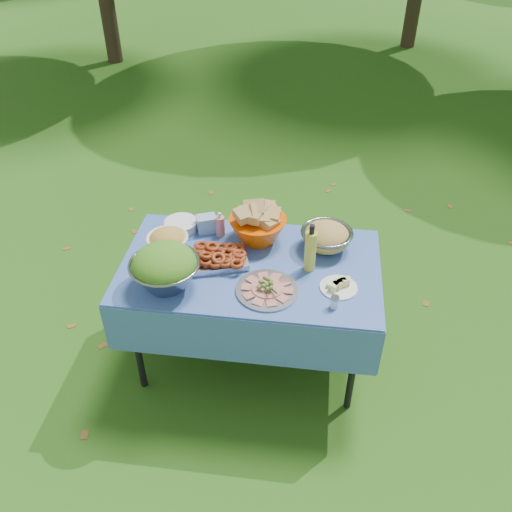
% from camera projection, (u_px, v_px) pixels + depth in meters
% --- Properties ---
extents(ground, '(80.00, 80.00, 0.00)m').
position_uv_depth(ground, '(251.00, 355.00, 3.53)').
color(ground, '#1C3E0B').
rests_on(ground, ground).
extents(picnic_table, '(1.46, 0.86, 0.76)m').
position_uv_depth(picnic_table, '(250.00, 313.00, 3.30)').
color(picnic_table, '#76A4E3').
rests_on(picnic_table, ground).
extents(salad_bowl, '(0.44, 0.44, 0.25)m').
position_uv_depth(salad_bowl, '(165.00, 268.00, 2.85)').
color(salad_bowl, gray).
rests_on(salad_bowl, picnic_table).
extents(pasta_bowl_white, '(0.26, 0.26, 0.13)m').
position_uv_depth(pasta_bowl_white, '(167.00, 240.00, 3.14)').
color(pasta_bowl_white, white).
rests_on(pasta_bowl_white, picnic_table).
extents(plate_stack, '(0.20, 0.20, 0.06)m').
position_uv_depth(plate_stack, '(181.00, 225.00, 3.32)').
color(plate_stack, white).
rests_on(plate_stack, picnic_table).
extents(wipes_box, '(0.14, 0.12, 0.11)m').
position_uv_depth(wipes_box, '(207.00, 224.00, 3.29)').
color(wipes_box, '#8EB1DA').
rests_on(wipes_box, picnic_table).
extents(sanitizer_bottle, '(0.07, 0.07, 0.16)m').
position_uv_depth(sanitizer_bottle, '(220.00, 224.00, 3.24)').
color(sanitizer_bottle, '#D48088').
rests_on(sanitizer_bottle, picnic_table).
extents(bread_bowl, '(0.41, 0.41, 0.23)m').
position_uv_depth(bread_bowl, '(258.00, 224.00, 3.19)').
color(bread_bowl, '#ED4D02').
rests_on(bread_bowl, picnic_table).
extents(pasta_bowl_steel, '(0.34, 0.34, 0.16)m').
position_uv_depth(pasta_bowl_steel, '(327.00, 237.00, 3.14)').
color(pasta_bowl_steel, gray).
rests_on(pasta_bowl_steel, picnic_table).
extents(fried_tray, '(0.37, 0.31, 0.07)m').
position_uv_depth(fried_tray, '(219.00, 257.00, 3.06)').
color(fried_tray, silver).
rests_on(fried_tray, picnic_table).
extents(charcuterie_platter, '(0.38, 0.38, 0.08)m').
position_uv_depth(charcuterie_platter, '(267.00, 285.00, 2.86)').
color(charcuterie_platter, '#A5A9AD').
rests_on(charcuterie_platter, picnic_table).
extents(oil_bottle, '(0.08, 0.08, 0.29)m').
position_uv_depth(oil_bottle, '(311.00, 248.00, 2.95)').
color(oil_bottle, gold).
rests_on(oil_bottle, picnic_table).
extents(cheese_plate, '(0.24, 0.24, 0.06)m').
position_uv_depth(cheese_plate, '(339.00, 284.00, 2.89)').
color(cheese_plate, white).
rests_on(cheese_plate, picnic_table).
extents(shaker, '(0.05, 0.05, 0.07)m').
position_uv_depth(shaker, '(335.00, 302.00, 2.77)').
color(shaker, white).
rests_on(shaker, picnic_table).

